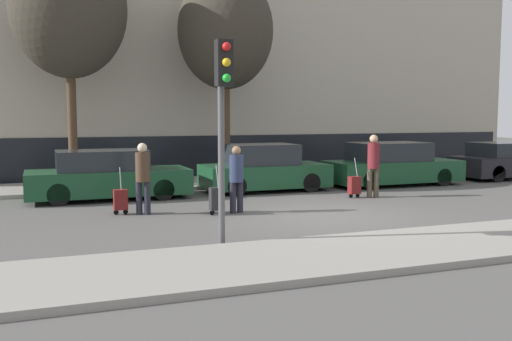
{
  "coord_description": "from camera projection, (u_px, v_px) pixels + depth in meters",
  "views": [
    {
      "loc": [
        -6.33,
        -12.0,
        2.39
      ],
      "look_at": [
        -1.07,
        1.8,
        0.95
      ],
      "focal_mm": 40.0,
      "sensor_mm": 36.0,
      "label": 1
    }
  ],
  "objects": [
    {
      "name": "pedestrian_left",
      "position": [
        143.0,
        174.0,
        13.62
      ],
      "size": [
        0.34,
        0.34,
        1.73
      ],
      "rotation": [
        0.0,
        0.0,
        -0.4
      ],
      "color": "#23232D",
      "rests_on": "ground_plane"
    },
    {
      "name": "pedestrian_center",
      "position": [
        236.0,
        175.0,
        13.88
      ],
      "size": [
        0.35,
        0.34,
        1.64
      ],
      "rotation": [
        0.0,
        0.0,
        0.18
      ],
      "color": "#23232D",
      "rests_on": "ground_plane"
    },
    {
      "name": "trolley_left",
      "position": [
        121.0,
        200.0,
        13.7
      ],
      "size": [
        0.34,
        0.29,
        1.15
      ],
      "color": "maroon",
      "rests_on": "ground_plane"
    },
    {
      "name": "traffic_light",
      "position": [
        223.0,
        101.0,
        10.02
      ],
      "size": [
        0.28,
        0.47,
        3.69
      ],
      "color": "#515154",
      "rests_on": "ground_plane"
    },
    {
      "name": "bare_tree_near_crossing",
      "position": [
        69.0,
        8.0,
        17.6
      ],
      "size": [
        3.56,
        3.56,
        7.76
      ],
      "color": "#4C3826",
      "rests_on": "sidewalk_far"
    },
    {
      "name": "sidewalk_far",
      "position": [
        232.0,
        181.0,
        20.14
      ],
      "size": [
        28.0,
        3.0,
        0.12
      ],
      "color": "gray",
      "rests_on": "ground_plane"
    },
    {
      "name": "parked_car_3",
      "position": [
        507.0,
        161.0,
        21.54
      ],
      "size": [
        4.23,
        1.89,
        1.36
      ],
      "color": "black",
      "rests_on": "ground_plane"
    },
    {
      "name": "sidewalk_near",
      "position": [
        423.0,
        246.0,
        10.14
      ],
      "size": [
        28.0,
        2.5,
        0.12
      ],
      "color": "gray",
      "rests_on": "ground_plane"
    },
    {
      "name": "ground_plane",
      "position": [
        324.0,
        215.0,
        13.64
      ],
      "size": [
        80.0,
        80.0,
        0.0
      ],
      "primitive_type": "plane",
      "color": "#565451"
    },
    {
      "name": "parked_car_0",
      "position": [
        107.0,
        176.0,
        16.18
      ],
      "size": [
        4.49,
        1.75,
        1.4
      ],
      "color": "#194728",
      "rests_on": "ground_plane"
    },
    {
      "name": "trolley_center",
      "position": [
        217.0,
        199.0,
        13.64
      ],
      "size": [
        0.34,
        0.29,
        1.2
      ],
      "color": "#262628",
      "rests_on": "ground_plane"
    },
    {
      "name": "trolley_right",
      "position": [
        354.0,
        185.0,
        16.48
      ],
      "size": [
        0.34,
        0.29,
        1.16
      ],
      "color": "maroon",
      "rests_on": "ground_plane"
    },
    {
      "name": "parked_car_2",
      "position": [
        392.0,
        165.0,
        19.46
      ],
      "size": [
        4.62,
        1.86,
        1.46
      ],
      "color": "#194728",
      "rests_on": "ground_plane"
    },
    {
      "name": "bare_tree_down_street",
      "position": [
        225.0,
        31.0,
        19.58
      ],
      "size": [
        3.29,
        3.29,
        7.18
      ],
      "color": "#4C3826",
      "rests_on": "sidewalk_far"
    },
    {
      "name": "pedestrian_right",
      "position": [
        373.0,
        162.0,
        16.47
      ],
      "size": [
        0.34,
        0.34,
        1.82
      ],
      "rotation": [
        0.0,
        0.0,
        -0.26
      ],
      "color": "#4C4233",
      "rests_on": "ground_plane"
    },
    {
      "name": "parked_car_1",
      "position": [
        263.0,
        169.0,
        17.93
      ],
      "size": [
        3.94,
        1.77,
        1.48
      ],
      "color": "#194728",
      "rests_on": "ground_plane"
    },
    {
      "name": "building_facade",
      "position": [
        206.0,
        60.0,
        22.74
      ],
      "size": [
        28.0,
        2.19,
        9.21
      ],
      "color": "#B7AD99",
      "rests_on": "ground_plane"
    }
  ]
}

